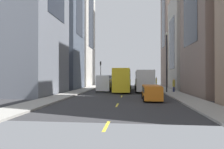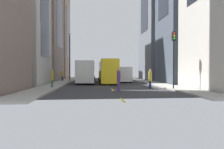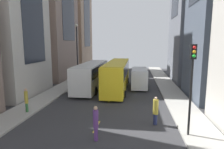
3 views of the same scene
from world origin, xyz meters
name	(u,v)px [view 1 (image 1 of 3)]	position (x,y,z in m)	size (l,w,h in m)	color
ground_plane	(124,92)	(0.00, 0.00, 0.00)	(40.72, 40.72, 0.00)	#333335
sidewalk_west	(170,92)	(-7.05, 0.00, 0.07)	(2.63, 44.00, 0.15)	#9E9B93
sidewalk_east	(80,91)	(7.05, 0.00, 0.07)	(2.63, 44.00, 0.15)	#9E9B93
lane_stripe_0	(127,85)	(0.00, -21.00, 0.01)	(0.16, 2.00, 0.01)	yellow
lane_stripe_1	(127,87)	(0.00, -14.00, 0.01)	(0.16, 2.00, 0.01)	yellow
lane_stripe_2	(126,89)	(0.00, -7.00, 0.01)	(0.16, 2.00, 0.01)	yellow
lane_stripe_3	(124,92)	(0.00, 0.00, 0.01)	(0.16, 2.00, 0.01)	yellow
lane_stripe_4	(122,96)	(0.00, 7.00, 0.01)	(0.16, 2.00, 0.01)	yellow
lane_stripe_5	(117,105)	(0.00, 14.00, 0.01)	(0.16, 2.00, 0.01)	yellow
lane_stripe_6	(106,126)	(0.00, 21.00, 0.01)	(0.16, 2.00, 0.01)	yellow
building_west_1	(196,43)	(-12.89, -6.26, 8.43)	(8.75, 8.13, 16.86)	#B7B2A8
building_east_0	(72,3)	(13.42, -15.42, 20.30)	(9.82, 10.15, 40.60)	beige
city_bus_white	(143,79)	(-3.14, -2.07, 2.01)	(2.80, 11.26, 3.35)	silver
streetcar_yellow	(123,78)	(0.27, -1.99, 2.12)	(2.70, 12.62, 3.59)	yellow
delivery_van_white	(105,82)	(3.16, -0.88, 1.51)	(2.25, 5.39, 2.58)	white
car_orange_0	(152,91)	(-3.25, 10.35, 0.91)	(1.88, 4.46, 1.53)	orange
pedestrian_waiting_curb	(156,82)	(-6.44, -12.11, 1.26)	(0.30, 0.30, 2.05)	#336B38
pedestrian_crossing_near	(108,82)	(4.21, -13.03, 1.11)	(0.39, 0.39, 2.10)	navy
pedestrian_crossing_mid	(125,81)	(0.38, -15.97, 1.18)	(0.33, 0.33, 2.20)	#593372
pedestrian_walking_far	(174,85)	(-7.41, 0.93, 1.18)	(0.38, 0.38, 1.95)	navy
traffic_light_near_corner	(101,69)	(6.13, -14.75, 4.15)	(0.32, 0.44, 5.73)	black
streetlamp_near	(167,56)	(-6.23, 1.78, 5.33)	(0.44, 0.44, 8.68)	black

